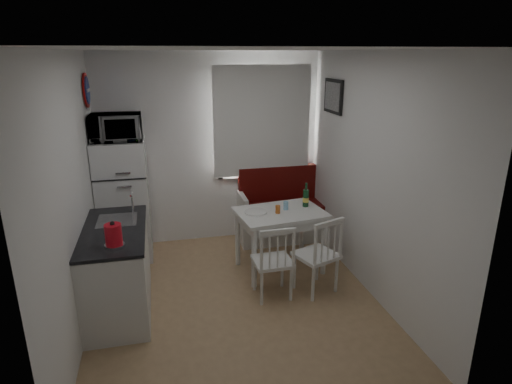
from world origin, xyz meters
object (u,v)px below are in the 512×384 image
Objects in this scene: fridge at (124,200)px; chair_right at (320,249)px; bench at (288,215)px; dining_table at (280,218)px; kettle at (114,235)px; kitchen_counter at (118,269)px; chair_left at (275,255)px; wine_bottle at (306,195)px; microwave at (116,127)px.

chair_right is at bearing -34.96° from fridge.
dining_table is at bearing -112.84° from bench.
kettle is at bearing 165.56° from chair_right.
kitchen_counter is 2.13m from chair_right.
kitchen_counter reaches higher than chair_right.
bench is 1.71m from chair_left.
chair_left is at bearing -128.34° from wine_bottle.
kettle is at bearing -88.98° from fridge.
kitchen_counter is 5.49× the size of kettle.
bench is at bearing 4.19° from microwave.
kitchen_counter is 1.63m from chair_left.
bench is 3.11× the size of chair_left.
bench is at bearing 31.09° from kitchen_counter.
kettle is at bearing -83.61° from kitchen_counter.
chair_left is at bearing -42.48° from fridge.
wine_bottle reaches higher than bench.
microwave reaches higher than bench.
fridge is at bearing 90.00° from microwave.
bench is 5.99× the size of kettle.
fridge is 0.94m from microwave.
kitchen_counter is 2.63m from bench.
microwave reaches higher than dining_table.
microwave is at bearing 150.40° from dining_table.
chair_right is at bearing -5.97° from kitchen_counter.
kitchen_counter is 0.72m from kettle.
fridge is at bearing 149.08° from dining_table.
wine_bottle is (0.10, 0.76, 0.36)m from chair_right.
dining_table is 0.72m from chair_left.
dining_table is 2.02m from fridge.
kitchen_counter is at bearing -174.11° from dining_table.
wine_bottle reaches higher than dining_table.
microwave is 2.43m from wine_bottle.
bench reaches higher than chair_left.
chair_left is 0.30× the size of fridge.
bench is 2.92m from kettle.
fridge reaches higher than chair_right.
bench is 1.05m from dining_table.
bench is at bearing 64.54° from chair_right.
wine_bottle is at bearing 50.15° from chair_left.
dining_table is 2.38× the size of chair_left.
kitchen_counter is 1.93m from dining_table.
bench is 0.92× the size of fridge.
fridge reaches higher than wine_bottle.
chair_left is 1.66m from kettle.
dining_table is at bearing 25.94° from kettle.
chair_left is 0.50m from chair_right.
dining_table is (-0.39, -0.92, 0.34)m from bench.
bench is 1.00m from wine_bottle.
kettle is at bearing -173.35° from chair_left.
wine_bottle is at bearing -92.52° from bench.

